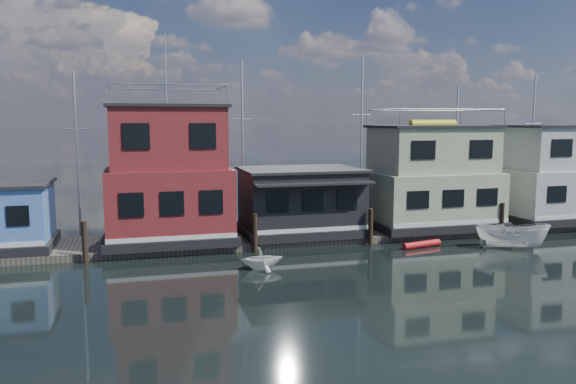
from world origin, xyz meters
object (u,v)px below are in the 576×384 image
object	(u,v)px
houseboat_dark	(301,201)
houseboat_white	(558,175)
motorboat	(512,236)
red_kayak	(422,244)
houseboat_red	(169,177)
dinghy_white	(262,258)
houseboat_green	(431,179)

from	to	relation	value
houseboat_dark	houseboat_white	xyz separation A→B (m)	(19.00, 0.02, 1.12)
motorboat	red_kayak	xyz separation A→B (m)	(-4.86, 1.68, -0.58)
houseboat_red	motorboat	distance (m)	20.17
motorboat	dinghy_white	world-z (taller)	motorboat
dinghy_white	houseboat_red	bearing A→B (deg)	32.07
houseboat_red	houseboat_dark	bearing A→B (deg)	-0.14
houseboat_dark	dinghy_white	size ratio (longest dim) A/B	3.46
houseboat_dark	red_kayak	xyz separation A→B (m)	(6.16, -4.12, -2.22)
houseboat_white	red_kayak	distance (m)	13.89
houseboat_green	houseboat_dark	bearing A→B (deg)	-179.88
houseboat_green	dinghy_white	world-z (taller)	houseboat_green
houseboat_dark	houseboat_green	xyz separation A→B (m)	(9.00, 0.02, 1.13)
houseboat_dark	dinghy_white	bearing A→B (deg)	-121.66
motorboat	dinghy_white	bearing A→B (deg)	124.09
red_kayak	houseboat_dark	bearing A→B (deg)	133.73
houseboat_red	dinghy_white	distance (m)	8.35
houseboat_dark	houseboat_white	bearing A→B (deg)	0.06
houseboat_red	houseboat_white	distance (m)	27.01
houseboat_white	motorboat	xyz separation A→B (m)	(-7.98, -5.82, -2.76)
houseboat_red	motorboat	size ratio (longest dim) A/B	2.95
houseboat_red	motorboat	bearing A→B (deg)	-17.01
houseboat_white	red_kayak	bearing A→B (deg)	-162.14
houseboat_green	red_kayak	world-z (taller)	houseboat_green
houseboat_red	motorboat	world-z (taller)	houseboat_red
houseboat_red	houseboat_dark	size ratio (longest dim) A/B	1.60
houseboat_green	houseboat_white	bearing A→B (deg)	-0.00
houseboat_dark	dinghy_white	distance (m)	7.68
houseboat_green	dinghy_white	distance (m)	14.70
dinghy_white	houseboat_green	bearing A→B (deg)	-64.46
motorboat	red_kayak	world-z (taller)	motorboat
houseboat_dark	red_kayak	size ratio (longest dim) A/B	2.82
houseboat_red	houseboat_dark	world-z (taller)	houseboat_red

